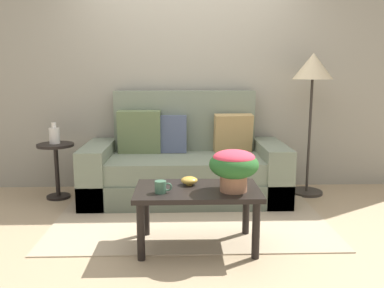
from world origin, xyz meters
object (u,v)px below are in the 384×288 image
at_px(couch, 184,166).
at_px(coffee_table, 197,197).
at_px(side_table, 56,161).
at_px(table_vase, 54,135).
at_px(potted_plant, 234,165).
at_px(snack_bowl, 189,180).
at_px(coffee_mug, 161,187).
at_px(floor_lamp, 313,76).

xyz_separation_m(couch, coffee_table, (0.09, -1.28, 0.06)).
xyz_separation_m(side_table, table_vase, (-0.01, 0.02, 0.28)).
xyz_separation_m(potted_plant, snack_bowl, (-0.33, 0.17, -0.16)).
height_order(potted_plant, table_vase, table_vase).
distance_m(coffee_mug, snack_bowl, 0.30).
bearing_deg(potted_plant, coffee_table, 165.04).
xyz_separation_m(snack_bowl, table_vase, (-1.43, 1.21, 0.18)).
height_order(floor_lamp, coffee_mug, floor_lamp).
relative_size(coffee_table, side_table, 1.59).
bearing_deg(potted_plant, side_table, 142.23).
height_order(floor_lamp, table_vase, floor_lamp).
relative_size(couch, potted_plant, 5.73).
distance_m(coffee_table, side_table, 1.96).
height_order(side_table, potted_plant, potted_plant).
xyz_separation_m(floor_lamp, snack_bowl, (-1.37, -1.26, -0.81)).
distance_m(couch, floor_lamp, 1.71).
bearing_deg(snack_bowl, coffee_mug, -136.32).
distance_m(coffee_table, snack_bowl, 0.16).
bearing_deg(snack_bowl, side_table, 140.13).
bearing_deg(side_table, coffee_mug, -49.18).
height_order(potted_plant, snack_bowl, potted_plant).
bearing_deg(coffee_mug, side_table, 130.82).
relative_size(snack_bowl, table_vase, 0.59).
bearing_deg(coffee_table, couch, 93.83).
relative_size(coffee_table, table_vase, 4.22).
distance_m(floor_lamp, potted_plant, 1.88).
distance_m(side_table, snack_bowl, 1.85).
bearing_deg(coffee_table, coffee_mug, -158.59).
distance_m(couch, table_vase, 1.45).
bearing_deg(coffee_table, snack_bowl, 121.42).
relative_size(coffee_table, potted_plant, 2.58).
distance_m(snack_bowl, table_vase, 1.88).
bearing_deg(floor_lamp, table_vase, -178.86).
bearing_deg(table_vase, couch, -0.98).
distance_m(floor_lamp, coffee_mug, 2.31).
bearing_deg(couch, snack_bowl, -88.77).
relative_size(side_table, potted_plant, 1.62).
height_order(coffee_table, table_vase, table_vase).
bearing_deg(couch, coffee_mug, -97.84).
bearing_deg(side_table, snack_bowl, -39.87).
bearing_deg(table_vase, coffee_mug, -49.35).
xyz_separation_m(floor_lamp, coffee_mug, (-1.59, -1.47, -0.80)).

